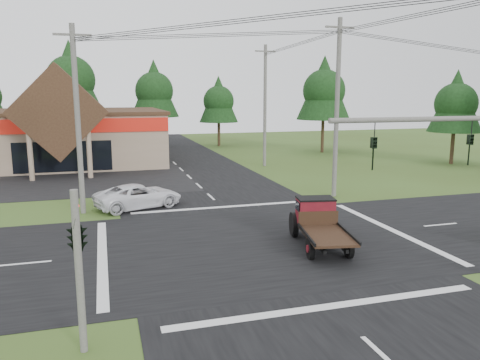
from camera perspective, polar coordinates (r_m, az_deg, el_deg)
name	(u,v)px	position (r m, az deg, el deg)	size (l,w,h in m)	color
ground	(259,242)	(21.85, 2.39, -7.57)	(120.00, 120.00, 0.00)	#3B4E1C
road_ns	(259,242)	(21.85, 2.39, -7.55)	(12.00, 120.00, 0.02)	black
road_ew	(259,242)	(21.85, 2.39, -7.54)	(120.00, 12.00, 0.02)	black
parking_apron	(6,184)	(39.90, -26.68, -0.41)	(28.00, 14.00, 0.02)	black
cvs_building	(4,136)	(50.19, -26.80, 4.78)	(30.40, 18.20, 9.19)	gray
traffic_signal_corner	(76,222)	(12.77, -19.34, -4.82)	(0.53, 2.48, 4.40)	#595651
utility_pole_nw	(78,119)	(27.71, -19.19, 7.04)	(2.00, 0.30, 10.50)	#595651
utility_pole_ne	(337,108)	(31.35, 11.73, 8.65)	(2.00, 0.30, 11.50)	#595651
utility_pole_n	(265,105)	(44.20, 3.06, 9.11)	(2.00, 0.30, 11.20)	#595651
tree_row_c	(70,77)	(60.77, -19.96, 11.69)	(7.28, 7.28, 13.13)	#332316
tree_row_d	(154,89)	(62.02, -10.42, 10.85)	(6.16, 6.16, 11.11)	#332316
tree_row_e	(219,100)	(61.45, -2.63, 9.76)	(5.04, 5.04, 9.09)	#332316
tree_side_ne	(324,88)	(55.48, 10.21, 10.93)	(6.16, 6.16, 11.11)	#332316
tree_side_e_near	(456,102)	(49.91, 24.84, 8.66)	(5.04, 5.04, 9.09)	#332316
antique_flatbed_truck	(321,225)	(21.12, 9.82, -5.40)	(1.91, 5.00, 2.09)	#530B15
white_pickup	(139,196)	(28.75, -12.25, -1.91)	(2.39, 5.18, 1.44)	white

